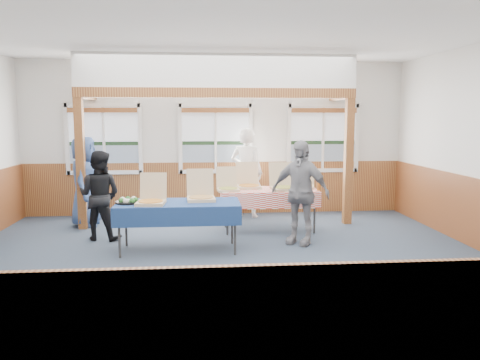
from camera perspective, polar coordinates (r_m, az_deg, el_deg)
name	(u,v)px	position (r m, az deg, el deg)	size (l,w,h in m)	color
floor	(225,263)	(6.72, -1.87, -10.09)	(8.00, 8.00, 0.00)	#2B3846
ceiling	(224,30)	(6.50, -2.00, 17.84)	(8.00, 8.00, 0.00)	white
wall_back	(216,139)	(9.91, -3.00, 5.07)	(8.00, 8.00, 0.00)	silver
wall_front	(254,190)	(2.95, 1.66, -1.19)	(8.00, 8.00, 0.00)	silver
wainscot_back	(216,188)	(9.99, -2.96, -0.97)	(7.98, 0.05, 1.10)	brown
wainscot_front	(252,345)	(3.30, 1.53, -19.44)	(7.98, 0.05, 1.10)	brown
window_left	(104,135)	(10.05, -16.27, 5.26)	(1.56, 0.10, 1.46)	white
window_mid	(216,135)	(9.86, -3.00, 5.51)	(1.56, 0.10, 1.46)	white
window_right	(323,135)	(10.20, 10.08, 5.48)	(1.56, 0.10, 1.46)	white
post_left	(81,164)	(9.00, -18.84, 1.84)	(0.15, 0.15, 2.40)	#642F16
post_right	(348,162)	(9.18, 13.08, 2.17)	(0.15, 0.15, 2.40)	#642F16
cross_beam	(217,93)	(8.71, -2.77, 10.56)	(5.15, 0.18, 0.18)	#642F16
table_left	(178,206)	(7.23, -7.53, -3.15)	(2.02, 1.27, 0.76)	#323232
table_right	(269,193)	(8.47, 3.56, -1.53)	(1.80, 0.95, 0.76)	#323232
pizza_box_a	(151,200)	(7.14, -10.77, -2.36)	(0.45, 0.53, 0.45)	tan
pizza_box_b	(201,196)	(7.36, -4.79, -1.92)	(0.46, 0.55, 0.47)	tan
pizza_box_c	(228,187)	(8.28, -1.49, -0.87)	(0.40, 0.48, 0.41)	tan
pizza_box_d	(249,184)	(8.60, 1.06, -0.52)	(0.44, 0.53, 0.46)	tan
pizza_box_e	(283,186)	(8.42, 5.31, -0.72)	(0.47, 0.56, 0.47)	tan
pizza_box_f	(303,184)	(8.71, 7.73, -0.50)	(0.49, 0.55, 0.42)	tan
veggie_tray	(128,201)	(7.29, -13.45, -2.51)	(0.39, 0.39, 0.09)	black
drink_glass	(319,187)	(8.38, 9.58, -0.79)	(0.07, 0.07, 0.15)	#9E521A
woman_white	(246,173)	(9.57, 0.80, 0.90)	(0.67, 0.44, 1.84)	white
woman_black	(100,195)	(8.18, -16.75, -1.79)	(0.73, 0.57, 1.50)	black
man_blue	(85,181)	(9.26, -18.41, -0.16)	(0.83, 0.54, 1.70)	#344F83
person_grey	(300,192)	(7.60, 7.30, -1.51)	(0.99, 0.41, 1.69)	gray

